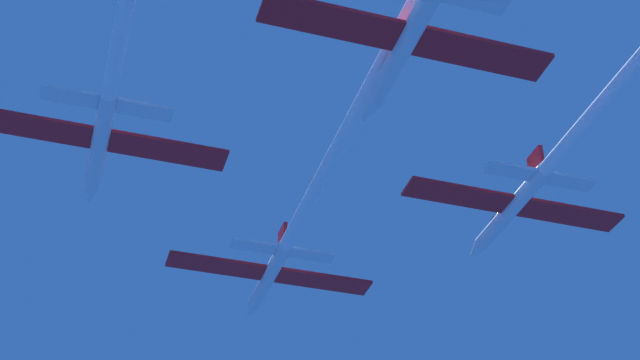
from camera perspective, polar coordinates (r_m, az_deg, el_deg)
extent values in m
cylinder|color=white|center=(68.62, -3.10, -5.83)|extent=(1.00, 9.11, 1.00)
cone|color=white|center=(73.40, -4.20, -7.84)|extent=(0.98, 2.01, 0.98)
ellipsoid|color=black|center=(70.53, -3.50, -6.28)|extent=(0.70, 1.82, 0.50)
cube|color=red|center=(67.53, -6.27, -5.14)|extent=(6.93, 2.01, 0.22)
cube|color=red|center=(69.16, 0.19, -6.13)|extent=(6.93, 2.01, 0.22)
cube|color=red|center=(66.18, -2.27, -3.43)|extent=(0.26, 1.64, 1.46)
cube|color=white|center=(64.99, -4.01, -3.99)|extent=(3.12, 1.20, 0.22)
cube|color=white|center=(65.87, -0.52, -4.54)|extent=(3.12, 1.20, 0.22)
cylinder|color=white|center=(52.91, 2.28, 4.17)|extent=(0.90, 30.32, 0.90)
cylinder|color=white|center=(56.78, -13.12, 2.16)|extent=(1.00, 9.11, 1.00)
cone|color=white|center=(61.36, -13.68, -0.85)|extent=(0.98, 2.01, 0.98)
ellipsoid|color=black|center=(58.66, -13.28, 1.36)|extent=(0.70, 1.82, 0.50)
cube|color=red|center=(56.51, -17.04, 3.11)|extent=(6.93, 2.01, 0.22)
cube|color=red|center=(56.60, -9.11, 1.75)|extent=(6.93, 2.01, 0.22)
cube|color=red|center=(54.65, -12.53, 5.41)|extent=(0.26, 1.64, 1.46)
cube|color=white|center=(53.75, -14.85, 4.90)|extent=(3.12, 1.20, 0.22)
cube|color=white|center=(53.80, -10.51, 4.15)|extent=(3.12, 1.20, 0.22)
cylinder|color=white|center=(62.40, 11.45, -1.71)|extent=(1.00, 9.11, 1.00)
cone|color=white|center=(66.54, 9.32, -4.23)|extent=(0.98, 2.01, 0.98)
ellipsoid|color=black|center=(64.09, 10.61, -2.34)|extent=(0.70, 1.82, 0.50)
cube|color=red|center=(60.46, 8.30, -0.90)|extent=(6.93, 2.01, 0.22)
cube|color=red|center=(63.89, 14.80, -2.05)|extent=(6.93, 2.01, 0.22)
cube|color=red|center=(60.51, 12.85, 1.08)|extent=(0.26, 1.64, 1.46)
cube|color=white|center=(58.78, 11.32, 0.57)|extent=(3.12, 1.20, 0.22)
cube|color=white|center=(60.64, 14.79, -0.11)|extent=(3.12, 1.20, 0.22)
cylinder|color=white|center=(47.22, 5.14, 8.14)|extent=(1.00, 9.11, 1.00)
cone|color=white|center=(51.10, 2.87, 4.08)|extent=(0.98, 2.01, 0.98)
ellipsoid|color=black|center=(48.87, 4.25, 6.98)|extent=(0.70, 1.82, 0.50)
cube|color=red|center=(45.88, 0.67, 9.54)|extent=(6.93, 2.01, 0.22)
cube|color=red|center=(48.25, 9.76, 7.46)|extent=(6.93, 2.01, 0.22)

